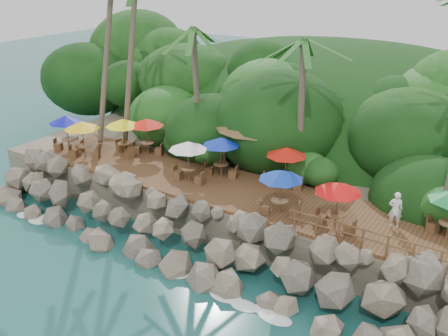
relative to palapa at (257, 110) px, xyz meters
The scene contains 12 objects.
ground 11.45m from the palapa, 89.08° to the right, with size 140.00×140.00×0.00m, color #19514F.
land_base 7.75m from the palapa, 88.52° to the left, with size 32.00×25.20×2.10m, color gray.
jungle_hill 14.80m from the palapa, 89.33° to the left, with size 44.80×28.00×15.40m, color #143811.
seawall 9.14m from the palapa, 88.85° to the right, with size 29.00×4.00×2.30m, color gray, non-canonical shape.
terrace 5.29m from the palapa, 87.66° to the right, with size 26.00×5.00×0.20m, color brown.
jungle_foliage 7.73m from the palapa, 88.23° to the left, with size 44.00×16.00×12.00m, color #143811, non-canonical shape.
foam_line 11.18m from the palapa, 89.05° to the right, with size 25.20×0.80×0.06m.
palms 6.51m from the palapa, 51.62° to the right, with size 30.29×7.01×13.69m.
palapa is the anchor object (origin of this frame).
dining_clusters 4.29m from the palapa, 107.33° to the right, with size 25.84×5.27×2.43m.
railing 11.29m from the palapa, 34.77° to the right, with size 7.20×0.10×1.00m.
waiter 10.51m from the palapa, 19.89° to the right, with size 0.67×0.44×1.84m, color white.
Camera 1 is at (14.41, -16.36, 14.39)m, focal length 41.36 mm.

